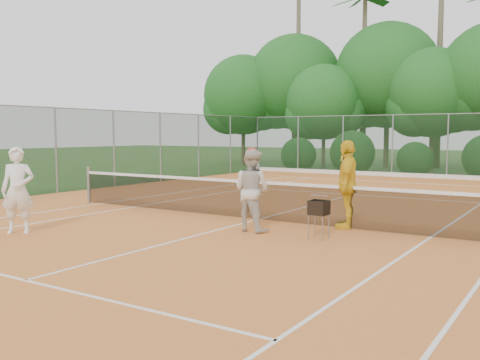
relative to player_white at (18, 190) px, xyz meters
The scene contains 13 objects.
ground 5.43m from the player_white, 51.77° to the left, with size 120.00×120.00×0.00m, color #294B1B.
clay_court 5.43m from the player_white, 51.77° to the left, with size 18.00×36.00×0.02m, color orange.
tennis_net 5.36m from the player_white, 51.77° to the left, with size 11.97×0.10×1.10m.
player_white is the anchor object (origin of this frame).
player_center_grp 4.93m from the player_white, 35.98° to the left, with size 0.93×0.77×1.80m.
player_yellow 7.07m from the player_white, 37.90° to the left, with size 1.15×0.48×1.96m, color yellow.
ball_hopper 6.27m from the player_white, 27.13° to the left, with size 0.34×0.34×0.78m.
stray_ball_a 13.36m from the player_white, 82.72° to the left, with size 0.07×0.07×0.07m, color #D0DD33.
stray_ball_b 15.28m from the player_white, 76.26° to the left, with size 0.07×0.07×0.07m, color #B9D230.
stray_ball_c 13.39m from the player_white, 70.78° to the left, with size 0.07×0.07×0.07m, color yellow.
court_markings 5.43m from the player_white, 51.77° to the left, with size 11.03×23.83×0.01m.
fence_back 19.49m from the player_white, 80.22° to the left, with size 18.07×0.07×3.00m.
tropical_treeline 25.23m from the player_white, 79.01° to the left, with size 32.10×8.49×15.03m.
Camera 1 is at (6.66, -11.02, 2.12)m, focal length 40.00 mm.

